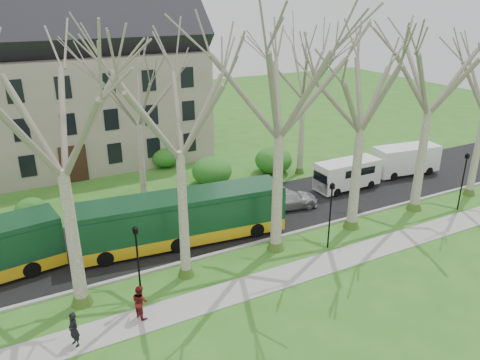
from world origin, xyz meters
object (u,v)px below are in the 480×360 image
object	(u,v)px
van_a	(347,175)
pedestrian_b	(140,301)
pedestrian_a	(74,329)
sedan	(286,199)
bus_follow	(182,218)
van_b	(406,160)

from	to	relation	value
van_a	pedestrian_b	xyz separation A→B (m)	(-19.65, -8.14, -0.31)
pedestrian_a	pedestrian_b	bearing A→B (deg)	76.87
pedestrian_b	pedestrian_a	bearing A→B (deg)	80.80
sedan	pedestrian_b	xyz separation A→B (m)	(-13.21, -7.36, 0.17)
bus_follow	sedan	size ratio (longest dim) A/B	2.68
bus_follow	pedestrian_b	xyz separation A→B (m)	(-4.64, -6.19, -0.77)
van_a	bus_follow	bearing A→B (deg)	-172.63
van_a	pedestrian_a	xyz separation A→B (m)	(-22.85, -8.72, -0.33)
bus_follow	pedestrian_a	bearing A→B (deg)	-133.04
bus_follow	van_b	distance (m)	21.84
van_a	pedestrian_a	world-z (taller)	van_a
sedan	pedestrian_a	xyz separation A→B (m)	(-16.41, -7.93, 0.14)
sedan	van_b	world-z (taller)	van_b
bus_follow	sedan	distance (m)	8.70
bus_follow	pedestrian_b	bearing A→B (deg)	-120.68
bus_follow	pedestrian_a	xyz separation A→B (m)	(-7.84, -6.76, -0.79)
pedestrian_a	pedestrian_b	world-z (taller)	pedestrian_b
van_b	van_a	bearing A→B (deg)	-169.83
van_b	pedestrian_b	bearing A→B (deg)	-154.36
van_a	pedestrian_b	distance (m)	21.27
sedan	van_a	size ratio (longest dim) A/B	0.90
pedestrian_a	pedestrian_b	xyz separation A→B (m)	(3.20, 0.57, 0.03)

